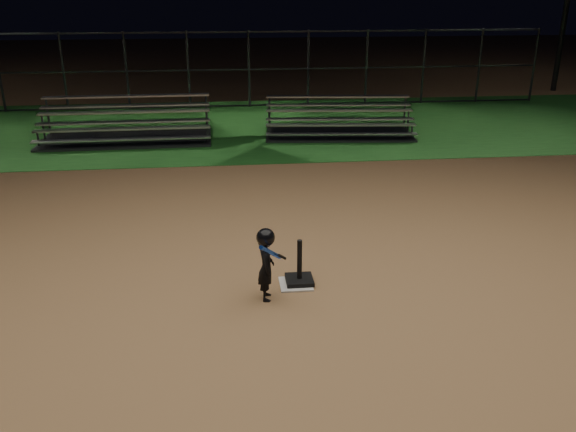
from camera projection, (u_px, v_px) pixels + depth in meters
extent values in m
plane|color=#956B43|center=(296.00, 285.00, 8.45)|extent=(80.00, 80.00, 0.00)
cube|color=#184D19|center=(255.00, 126.00, 17.70)|extent=(60.00, 8.00, 0.01)
cube|color=beige|center=(296.00, 284.00, 8.44)|extent=(0.45, 0.45, 0.02)
cube|color=black|center=(299.00, 280.00, 8.47)|extent=(0.38, 0.38, 0.06)
cylinder|color=black|center=(300.00, 259.00, 8.35)|extent=(0.07, 0.07, 0.58)
imported|color=black|center=(266.00, 268.00, 7.92)|extent=(0.23, 0.34, 0.91)
sphere|color=black|center=(266.00, 237.00, 7.76)|extent=(0.25, 0.25, 0.25)
cylinder|color=blue|center=(271.00, 252.00, 7.68)|extent=(0.33, 0.43, 0.37)
cylinder|color=black|center=(282.00, 257.00, 7.85)|extent=(0.14, 0.17, 0.14)
cube|color=#BABABF|center=(123.00, 129.00, 15.46)|extent=(4.45, 0.33, 0.04)
cube|color=#BABABF|center=(122.00, 139.00, 15.25)|extent=(4.45, 0.33, 0.03)
cube|color=#BABABF|center=(125.00, 112.00, 15.91)|extent=(4.45, 0.33, 0.04)
cube|color=#BABABF|center=(124.00, 122.00, 15.70)|extent=(4.45, 0.33, 0.03)
cube|color=#BABABF|center=(127.00, 96.00, 16.37)|extent=(4.45, 0.33, 0.04)
cube|color=#BABABF|center=(126.00, 106.00, 16.15)|extent=(4.45, 0.33, 0.03)
cube|color=#38383D|center=(128.00, 139.00, 16.18)|extent=(4.48, 2.23, 0.07)
cube|color=#ACACB1|center=(341.00, 125.00, 16.09)|extent=(4.01, 0.62, 0.04)
cube|color=#ACACB1|center=(342.00, 134.00, 15.89)|extent=(4.01, 0.62, 0.03)
cube|color=#ACACB1|center=(339.00, 110.00, 16.50)|extent=(4.01, 0.62, 0.04)
cube|color=#ACACB1|center=(340.00, 119.00, 16.30)|extent=(4.01, 0.62, 0.03)
cube|color=#ACACB1|center=(338.00, 96.00, 16.91)|extent=(4.01, 0.62, 0.04)
cube|color=#ACACB1|center=(338.00, 105.00, 16.72)|extent=(4.01, 0.62, 0.03)
cube|color=#38383D|center=(338.00, 134.00, 16.74)|extent=(4.18, 2.33, 0.06)
cube|color=#38383D|center=(250.00, 105.00, 20.47)|extent=(20.00, 0.05, 0.05)
cube|color=#38383D|center=(249.00, 69.00, 20.03)|extent=(20.00, 0.05, 0.05)
cube|color=#38383D|center=(248.00, 32.00, 19.59)|extent=(20.00, 0.05, 0.05)
cylinder|color=#38383D|center=(95.00, 72.00, 19.52)|extent=(0.08, 0.08, 2.50)
cylinder|color=#38383D|center=(249.00, 69.00, 20.03)|extent=(0.08, 0.08, 2.50)
cylinder|color=#38383D|center=(395.00, 67.00, 20.54)|extent=(0.08, 0.08, 2.50)
cylinder|color=#38383D|center=(534.00, 65.00, 21.04)|extent=(0.08, 0.08, 2.50)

